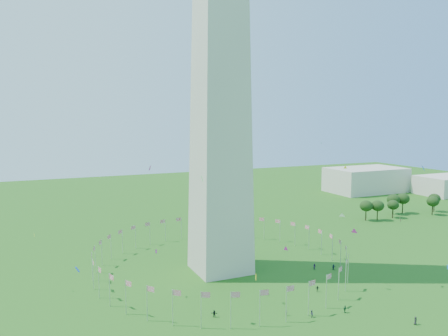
# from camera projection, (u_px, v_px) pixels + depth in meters

# --- Properties ---
(washington_monument) EXTENTS (16.80, 16.80, 169.00)m
(washington_monument) POSITION_uv_depth(u_px,v_px,m) (220.00, 2.00, 132.61)
(washington_monument) COLOR beige
(washington_monument) RESTS_ON ground
(flag_ring) EXTENTS (80.24, 80.24, 9.00)m
(flag_ring) POSITION_uv_depth(u_px,v_px,m) (220.00, 257.00, 141.77)
(flag_ring) COLOR silver
(flag_ring) RESTS_ON ground
(gov_building_east_a) EXTENTS (50.00, 30.00, 16.00)m
(gov_building_east_a) POSITION_uv_depth(u_px,v_px,m) (366.00, 180.00, 292.66)
(gov_building_east_a) COLOR beige
(gov_building_east_a) RESTS_ON ground
(gov_building_east_b) EXTENTS (35.00, 25.00, 12.00)m
(gov_building_east_b) POSITION_uv_depth(u_px,v_px,m) (447.00, 185.00, 281.80)
(gov_building_east_b) COLOR beige
(gov_building_east_b) RESTS_ON ground
(crowd) EXTENTS (99.76, 71.29, 1.99)m
(crowd) POSITION_uv_depth(u_px,v_px,m) (328.00, 318.00, 106.03)
(crowd) COLOR #292929
(crowd) RESTS_ON ground
(kites_aloft) EXTENTS (116.01, 58.80, 41.29)m
(kites_aloft) POSITION_uv_depth(u_px,v_px,m) (309.00, 221.00, 122.44)
(kites_aloft) COLOR white
(kites_aloft) RESTS_ON ground
(tree_line_east) EXTENTS (53.25, 15.71, 10.35)m
(tree_line_east) POSITION_uv_depth(u_px,v_px,m) (400.00, 206.00, 220.16)
(tree_line_east) COLOR #204316
(tree_line_east) RESTS_ON ground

